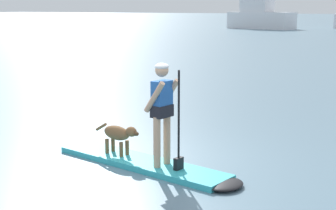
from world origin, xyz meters
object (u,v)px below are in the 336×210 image
object	(u,v)px
paddleboard	(151,165)
person_paddler	(163,107)
dog	(119,134)
moored_boat_center	(260,17)

from	to	relation	value
paddleboard	person_paddler	distance (m)	1.08
person_paddler	paddleboard	bearing A→B (deg)	169.34
dog	moored_boat_center	size ratio (longest dim) A/B	0.12
dog	person_paddler	bearing A→B (deg)	-10.66
dog	moored_boat_center	distance (m)	56.65
person_paddler	dog	size ratio (longest dim) A/B	1.64
person_paddler	moored_boat_center	bearing A→B (deg)	106.51
dog	moored_boat_center	world-z (taller)	moored_boat_center
paddleboard	moored_boat_center	bearing A→B (deg)	106.27
paddleboard	moored_boat_center	xyz separation A→B (m)	(-15.96, 54.70, 1.47)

